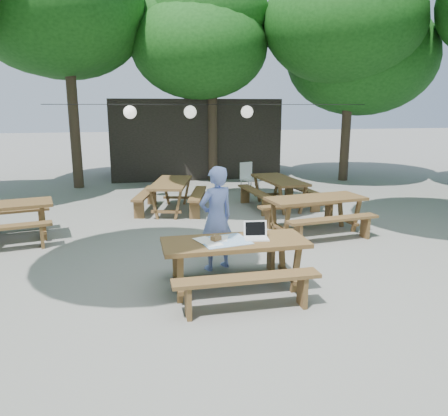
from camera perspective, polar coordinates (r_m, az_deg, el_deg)
name	(u,v)px	position (r m, az deg, el deg)	size (l,w,h in m)	color
ground	(261,276)	(6.83, 4.80, -8.89)	(80.00, 80.00, 0.00)	slate
pavilion	(192,137)	(16.75, -4.17, 9.18)	(6.00, 3.00, 2.80)	black
main_picnic_table	(235,265)	(6.16, 1.41, -7.47)	(2.00, 1.58, 0.75)	brown
picnic_table_ne	(315,215)	(9.14, 11.82, -0.84)	(2.08, 1.80, 0.75)	brown
picnic_table_far_w	(172,196)	(10.88, -6.87, 1.58)	(2.01, 2.24, 0.75)	brown
picnic_table_far_e	(279,193)	(11.32, 7.18, 2.02)	(1.73, 2.06, 0.75)	brown
woman	(216,218)	(6.88, -1.02, -1.37)	(0.61, 0.40, 1.66)	#7D90E4
plastic_chair	(249,184)	(13.25, 3.34, 3.16)	(0.57, 0.57, 0.90)	white
laptop	(256,234)	(6.13, 4.18, -3.42)	(0.36, 0.30, 0.24)	white
tabletop_clutter	(222,240)	(6.00, -0.29, -4.24)	(0.79, 0.65, 0.08)	#387DC1
paper_lanterns	(191,112)	(12.16, -4.38, 12.42)	(9.00, 0.34, 0.38)	black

